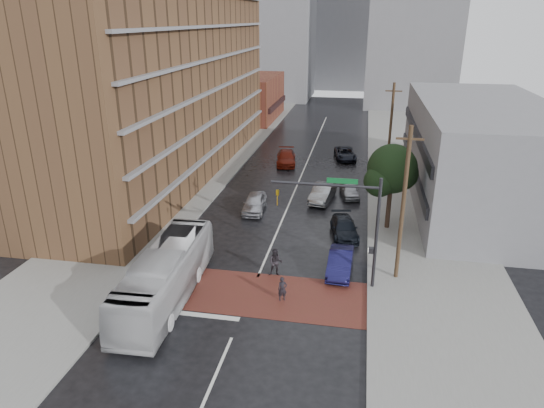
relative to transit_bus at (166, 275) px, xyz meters
The scene contains 24 objects.
ground 5.11m from the transit_bus, 11.89° to the left, with size 160.00×160.00×0.00m, color black.
crosswalk 5.23m from the transit_bus, 17.52° to the left, with size 14.00×5.00×0.02m, color maroon.
sidewalk_west 26.90m from the transit_bus, 104.55° to the left, with size 9.00×90.00×0.15m, color gray.
sidewalk_east 30.70m from the transit_bus, 57.99° to the left, with size 9.00×90.00×0.15m, color gray.
apartment_block 29.40m from the transit_bus, 110.30° to the left, with size 10.00×44.00×28.00m, color brown.
storefront_west 55.51m from the transit_bus, 97.51° to the left, with size 8.00×16.00×7.00m, color brown.
building_east 30.02m from the transit_bus, 44.66° to the left, with size 11.00×26.00×9.00m, color gray.
distant_tower_west 80.83m from the transit_bus, 96.68° to the left, with size 18.00×16.00×32.00m, color gray.
distant_tower_east 77.13m from the transit_bus, 75.59° to the left, with size 16.00×14.00×36.00m, color gray.
distant_tower_center 96.68m from the transit_bus, 87.17° to the left, with size 12.00×10.00×24.00m, color gray.
street_tree 18.86m from the transit_bus, 44.49° to the left, with size 4.20×4.10×6.90m.
signal_mast 11.60m from the transit_bus, 18.27° to the left, with size 6.50×0.30×7.20m.
utility_pole_near 14.87m from the transit_bus, 20.25° to the left, with size 1.60×0.26×10.00m.
utility_pole_far 28.66m from the transit_bus, 61.54° to the left, with size 1.60×0.26×10.00m.
transit_bus is the anchor object (origin of this frame).
pedestrian_a 6.92m from the transit_bus, ahead, with size 0.55×0.36×1.51m, color black.
pedestrian_b 7.12m from the transit_bus, 34.37° to the left, with size 0.91×0.71×1.88m, color #252126.
car_travel_a 14.91m from the transit_bus, 82.11° to the left, with size 1.80×4.48×1.53m, color #B6B7BE.
car_travel_b 19.91m from the transit_bus, 67.44° to the left, with size 1.66×4.76×1.57m, color #96999D.
car_travel_c 29.71m from the transit_bus, 85.24° to the left, with size 2.11×5.20×1.51m, color maroon.
suv_travel 34.21m from the transit_bus, 74.67° to the left, with size 2.28×4.96×1.38m, color black.
car_parked_near 11.26m from the transit_bus, 27.58° to the left, with size 1.53×4.38×1.44m, color #131240.
car_parked_mid 14.86m from the transit_bus, 47.87° to the left, with size 1.86×4.57×1.33m, color black.
car_parked_far 22.43m from the transit_bus, 63.41° to the left, with size 1.58×3.92×1.34m, color #9D9EA4.
Camera 1 is at (6.00, -24.49, 15.74)m, focal length 32.00 mm.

